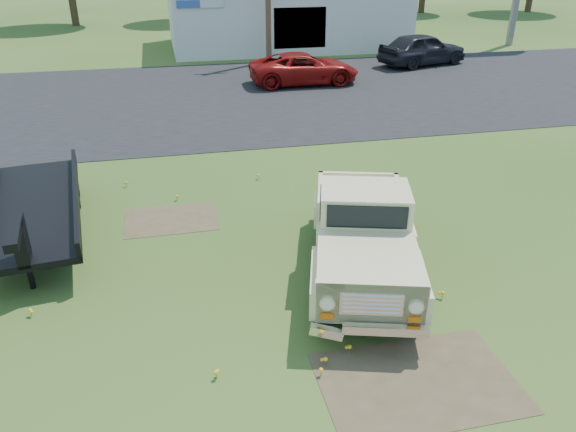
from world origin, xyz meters
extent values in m
plane|color=#294717|center=(0.00, 0.00, 0.00)|extent=(140.00, 140.00, 0.00)
cube|color=black|center=(0.00, 15.00, 0.00)|extent=(90.00, 14.00, 0.02)
cube|color=#4B3E28|center=(1.50, -3.00, 0.00)|extent=(3.00, 2.00, 0.01)
cube|color=#4B3E28|center=(-2.00, 3.50, 0.00)|extent=(2.20, 1.60, 0.01)
cube|color=silver|center=(6.00, 27.00, 2.00)|extent=(14.00, 8.00, 4.00)
cube|color=black|center=(6.00, 23.05, 1.60)|extent=(3.00, 0.10, 2.20)
cube|color=silver|center=(0.50, 22.95, 3.20)|extent=(2.50, 0.08, 0.80)
imported|color=maroon|center=(4.61, 16.52, 0.70)|extent=(5.05, 2.36, 1.40)
imported|color=black|center=(11.81, 19.34, 0.83)|extent=(5.25, 3.25, 1.67)
camera|label=1|loc=(-1.89, -8.98, 6.12)|focal=35.00mm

